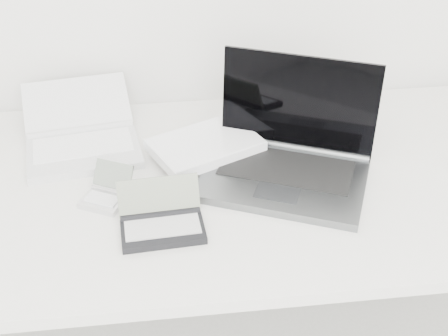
{
  "coord_description": "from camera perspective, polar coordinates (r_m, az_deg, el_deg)",
  "views": [
    {
      "loc": [
        -0.17,
        0.33,
        1.62
      ],
      "look_at": [
        -0.03,
        1.51,
        0.79
      ],
      "focal_mm": 50.0,
      "sensor_mm": 36.0,
      "label": 1
    }
  ],
  "objects": [
    {
      "name": "netbook_open_white",
      "position": [
        1.67,
        -12.88,
        2.72
      ],
      "size": [
        0.33,
        0.39,
        0.1
      ],
      "rotation": [
        0.0,
        0.0,
        0.14
      ],
      "color": "silver",
      "rests_on": "desk"
    },
    {
      "name": "laptop_large",
      "position": [
        1.53,
        3.67,
        1.33
      ],
      "size": [
        0.57,
        0.47,
        0.26
      ],
      "rotation": [
        0.0,
        0.0,
        -0.41
      ],
      "color": "slate",
      "rests_on": "desk"
    },
    {
      "name": "pda_silver",
      "position": [
        1.47,
        -10.73,
        -2.36
      ],
      "size": [
        0.14,
        0.14,
        0.07
      ],
      "rotation": [
        0.0,
        0.0,
        -0.47
      ],
      "color": "silver",
      "rests_on": "desk"
    },
    {
      "name": "desk",
      "position": [
        1.55,
        0.93,
        -2.32
      ],
      "size": [
        1.6,
        0.8,
        0.73
      ],
      "color": "white",
      "rests_on": "ground"
    },
    {
      "name": "palmtop_charcoal",
      "position": [
        1.36,
        -5.71,
        -4.95
      ],
      "size": [
        0.19,
        0.15,
        0.09
      ],
      "rotation": [
        0.0,
        0.0,
        0.06
      ],
      "color": "black",
      "rests_on": "desk"
    }
  ]
}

